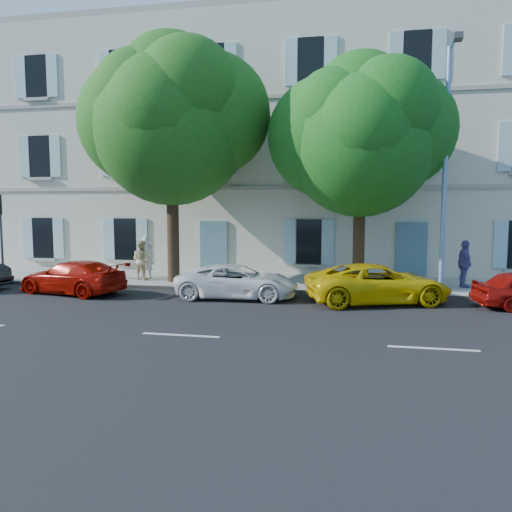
% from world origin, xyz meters
% --- Properties ---
extents(ground, '(90.00, 90.00, 0.00)m').
position_xyz_m(ground, '(0.00, 0.00, 0.00)').
color(ground, black).
extents(sidewalk, '(36.00, 4.50, 0.15)m').
position_xyz_m(sidewalk, '(0.00, 4.45, 0.07)').
color(sidewalk, '#A09E96').
rests_on(sidewalk, ground).
extents(kerb, '(36.00, 0.16, 0.16)m').
position_xyz_m(kerb, '(0.00, 2.28, 0.08)').
color(kerb, '#9E998E').
rests_on(kerb, ground).
extents(building, '(28.00, 7.00, 12.00)m').
position_xyz_m(building, '(0.00, 10.20, 6.00)').
color(building, beige).
rests_on(building, ground).
extents(car_red_coupe, '(4.45, 2.58, 1.21)m').
position_xyz_m(car_red_coupe, '(-5.90, 0.84, 0.61)').
color(car_red_coupe, '#A00D04').
rests_on(car_red_coupe, ground).
extents(car_white_coupe, '(4.31, 2.14, 1.18)m').
position_xyz_m(car_white_coupe, '(0.23, 1.15, 0.59)').
color(car_white_coupe, white).
rests_on(car_white_coupe, ground).
extents(car_yellow_supercar, '(5.14, 3.51, 1.31)m').
position_xyz_m(car_yellow_supercar, '(4.99, 1.19, 0.65)').
color(car_yellow_supercar, '#E0BD09').
rests_on(car_yellow_supercar, ground).
extents(tree_left, '(6.11, 6.11, 9.47)m').
position_xyz_m(tree_left, '(-2.97, 3.44, 6.25)').
color(tree_left, '#3A2819').
rests_on(tree_left, sidewalk).
extents(tree_right, '(5.37, 5.37, 8.28)m').
position_xyz_m(tree_right, '(4.36, 3.33, 5.46)').
color(tree_right, '#3A2819').
rests_on(tree_right, sidewalk).
extents(street_lamp, '(0.30, 1.81, 8.48)m').
position_xyz_m(street_lamp, '(7.24, 2.73, 4.96)').
color(street_lamp, '#7293BF').
rests_on(street_lamp, sidewalk).
extents(pedestrian_a, '(0.77, 0.69, 1.78)m').
position_xyz_m(pedestrian_a, '(-4.49, 4.16, 1.04)').
color(pedestrian_a, white).
rests_on(pedestrian_a, sidewalk).
extents(pedestrian_b, '(0.92, 0.79, 1.63)m').
position_xyz_m(pedestrian_b, '(-4.44, 3.63, 0.96)').
color(pedestrian_b, '#D4C188').
rests_on(pedestrian_b, sidewalk).
extents(pedestrian_c, '(0.62, 1.11, 1.79)m').
position_xyz_m(pedestrian_c, '(8.26, 4.10, 1.04)').
color(pedestrian_c, '#5E549B').
rests_on(pedestrian_c, sidewalk).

